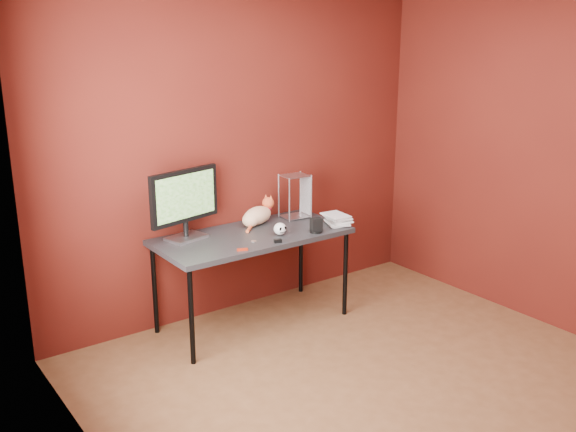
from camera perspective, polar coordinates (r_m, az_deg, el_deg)
room at (r=3.83m, az=9.77°, el=3.70°), size 3.52×3.52×2.61m
desk at (r=4.97m, az=-3.19°, el=-2.14°), size 1.50×0.70×0.75m
monitor at (r=4.80m, az=-9.18°, el=1.34°), size 0.61×0.26×0.53m
cat at (r=5.18m, az=-2.72°, el=0.07°), size 0.40×0.30×0.21m
skull_mug at (r=4.90m, az=-0.71°, el=-1.15°), size 0.10×0.10×0.09m
speaker at (r=4.97m, az=2.52°, el=-0.87°), size 0.10×0.10×0.11m
book_stack at (r=5.08m, az=3.62°, el=4.08°), size 0.24×0.27×0.90m
wire_rack at (r=5.33m, az=0.62°, el=1.78°), size 0.23×0.19×0.37m
pocket_knife at (r=4.58m, az=-4.07°, el=-2.99°), size 0.08×0.05×0.02m
black_gadget at (r=4.74m, az=-0.91°, el=-2.22°), size 0.06×0.05×0.03m
washer at (r=4.77m, az=-3.08°, el=-2.25°), size 0.04×0.04×0.00m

